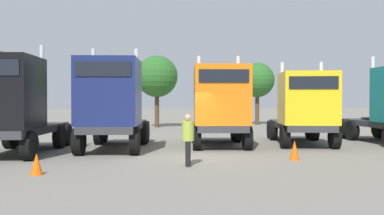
{
  "coord_description": "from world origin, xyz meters",
  "views": [
    {
      "loc": [
        -2.97,
        -14.67,
        2.13
      ],
      "look_at": [
        0.91,
        3.15,
        1.84
      ],
      "focal_mm": 36.6,
      "sensor_mm": 36.0,
      "label": 1
    }
  ],
  "objects_px": {
    "semi_truck_black": "(10,105)",
    "semi_truck_yellow": "(304,108)",
    "traffic_cone_mid": "(37,164)",
    "traffic_cone_near": "(295,150)",
    "visitor_with_camera": "(188,136)",
    "semi_truck_navy": "(112,104)",
    "semi_truck_orange": "(220,105)"
  },
  "relations": [
    {
      "from": "semi_truck_black",
      "to": "traffic_cone_near",
      "type": "xyz_separation_m",
      "value": [
        10.28,
        -3.19,
        -1.63
      ]
    },
    {
      "from": "semi_truck_navy",
      "to": "semi_truck_yellow",
      "type": "xyz_separation_m",
      "value": [
        9.03,
        0.2,
        -0.23
      ]
    },
    {
      "from": "semi_truck_navy",
      "to": "semi_truck_orange",
      "type": "xyz_separation_m",
      "value": [
        4.9,
        0.41,
        -0.08
      ]
    },
    {
      "from": "semi_truck_black",
      "to": "visitor_with_camera",
      "type": "distance_m",
      "value": 7.3
    },
    {
      "from": "semi_truck_navy",
      "to": "visitor_with_camera",
      "type": "distance_m",
      "value": 5.09
    },
    {
      "from": "semi_truck_navy",
      "to": "traffic_cone_mid",
      "type": "xyz_separation_m",
      "value": [
        -2.2,
        -4.98,
        -1.72
      ]
    },
    {
      "from": "semi_truck_black",
      "to": "semi_truck_navy",
      "type": "xyz_separation_m",
      "value": [
        3.84,
        0.72,
        0.05
      ]
    },
    {
      "from": "semi_truck_yellow",
      "to": "visitor_with_camera",
      "type": "distance_m",
      "value": 8.09
    },
    {
      "from": "visitor_with_camera",
      "to": "traffic_cone_mid",
      "type": "xyz_separation_m",
      "value": [
        -4.59,
        -0.61,
        -0.67
      ]
    },
    {
      "from": "semi_truck_yellow",
      "to": "traffic_cone_mid",
      "type": "bearing_deg",
      "value": -48.96
    },
    {
      "from": "semi_truck_black",
      "to": "traffic_cone_mid",
      "type": "xyz_separation_m",
      "value": [
        1.65,
        -4.26,
        -1.67
      ]
    },
    {
      "from": "visitor_with_camera",
      "to": "traffic_cone_mid",
      "type": "bearing_deg",
      "value": 16.17
    },
    {
      "from": "semi_truck_navy",
      "to": "semi_truck_orange",
      "type": "relative_size",
      "value": 1.09
    },
    {
      "from": "semi_truck_black",
      "to": "semi_truck_orange",
      "type": "xyz_separation_m",
      "value": [
        8.74,
        1.13,
        -0.03
      ]
    },
    {
      "from": "traffic_cone_mid",
      "to": "traffic_cone_near",
      "type": "bearing_deg",
      "value": 7.09
    },
    {
      "from": "semi_truck_yellow",
      "to": "traffic_cone_near",
      "type": "xyz_separation_m",
      "value": [
        -2.59,
        -4.1,
        -1.44
      ]
    },
    {
      "from": "semi_truck_orange",
      "to": "semi_truck_yellow",
      "type": "relative_size",
      "value": 0.92
    },
    {
      "from": "semi_truck_black",
      "to": "visitor_with_camera",
      "type": "relative_size",
      "value": 3.73
    },
    {
      "from": "semi_truck_navy",
      "to": "visitor_with_camera",
      "type": "xyz_separation_m",
      "value": [
        2.4,
        -4.37,
        -1.04
      ]
    },
    {
      "from": "traffic_cone_near",
      "to": "traffic_cone_mid",
      "type": "distance_m",
      "value": 8.7
    },
    {
      "from": "semi_truck_yellow",
      "to": "traffic_cone_near",
      "type": "height_order",
      "value": "semi_truck_yellow"
    },
    {
      "from": "semi_truck_black",
      "to": "semi_truck_yellow",
      "type": "height_order",
      "value": "semi_truck_black"
    },
    {
      "from": "semi_truck_navy",
      "to": "visitor_with_camera",
      "type": "relative_size",
      "value": 3.84
    },
    {
      "from": "semi_truck_yellow",
      "to": "traffic_cone_near",
      "type": "bearing_deg",
      "value": -15.96
    },
    {
      "from": "semi_truck_black",
      "to": "semi_truck_navy",
      "type": "relative_size",
      "value": 0.97
    },
    {
      "from": "semi_truck_yellow",
      "to": "visitor_with_camera",
      "type": "bearing_deg",
      "value": -39.16
    },
    {
      "from": "semi_truck_yellow",
      "to": "visitor_with_camera",
      "type": "height_order",
      "value": "semi_truck_yellow"
    },
    {
      "from": "semi_truck_navy",
      "to": "traffic_cone_near",
      "type": "height_order",
      "value": "semi_truck_navy"
    },
    {
      "from": "semi_truck_orange",
      "to": "traffic_cone_near",
      "type": "relative_size",
      "value": 8.43
    },
    {
      "from": "traffic_cone_near",
      "to": "traffic_cone_mid",
      "type": "xyz_separation_m",
      "value": [
        -8.64,
        -1.07,
        -0.04
      ]
    },
    {
      "from": "traffic_cone_mid",
      "to": "visitor_with_camera",
      "type": "bearing_deg",
      "value": 7.56
    },
    {
      "from": "semi_truck_black",
      "to": "traffic_cone_near",
      "type": "height_order",
      "value": "semi_truck_black"
    }
  ]
}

